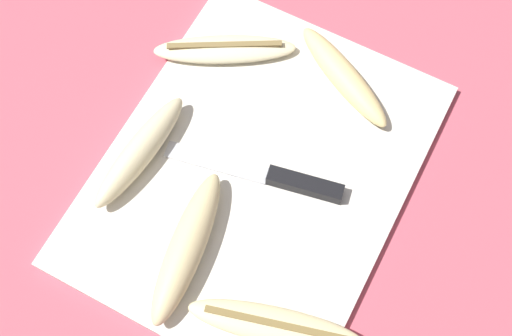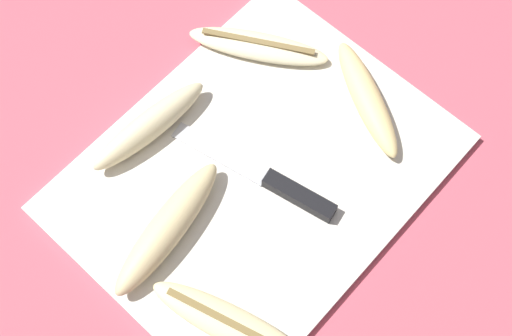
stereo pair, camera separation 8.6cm
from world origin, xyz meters
name	(u,v)px [view 1 (the left image)]	position (x,y,z in m)	size (l,w,h in m)	color
ground_plane	(256,175)	(0.00, 0.00, 0.00)	(4.00, 4.00, 0.00)	#C65160
cutting_board	(256,173)	(0.00, 0.00, 0.01)	(0.45, 0.35, 0.01)	silver
knife	(287,180)	(0.00, -0.04, 0.02)	(0.06, 0.22, 0.02)	black
banana_pale_long	(225,49)	(0.13, 0.11, 0.02)	(0.13, 0.18, 0.02)	beige
banana_cream_curved	(140,151)	(-0.05, 0.13, 0.03)	(0.17, 0.05, 0.04)	beige
banana_soft_right	(276,326)	(-0.16, -0.11, 0.02)	(0.09, 0.21, 0.02)	beige
banana_golden_short	(344,76)	(0.16, -0.04, 0.03)	(0.11, 0.17, 0.03)	#EDD689
banana_ripe_center	(187,247)	(-0.13, 0.02, 0.03)	(0.19, 0.07, 0.04)	beige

